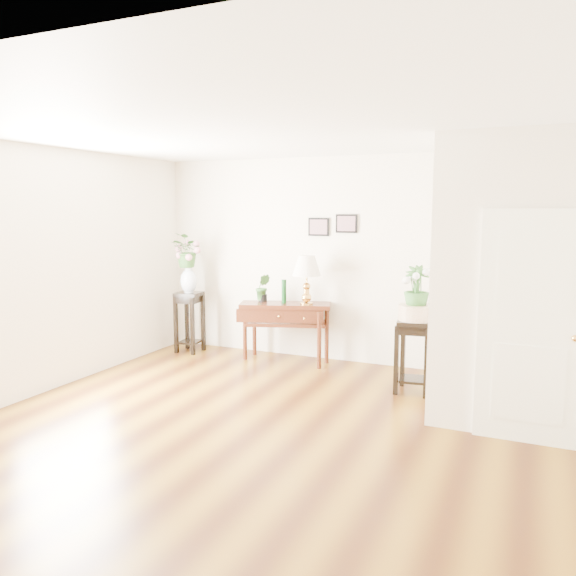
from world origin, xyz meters
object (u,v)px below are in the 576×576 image
Objects in this scene: console_table at (285,332)px; table_lamp at (307,279)px; plant_stand_a at (190,322)px; plant_stand_b at (414,356)px.

table_lamp reaches higher than console_table.
plant_stand_a is (-1.82, -0.08, -0.72)m from table_lamp.
table_lamp is at bearing 159.11° from plant_stand_b.
plant_stand_a is 1.05× the size of plant_stand_b.
plant_stand_b is at bearing -36.37° from console_table.
plant_stand_b is at bearing -8.71° from plant_stand_a.
plant_stand_a is at bearing -177.43° from table_lamp.
console_table is 1.98m from plant_stand_b.
table_lamp is 0.79× the size of plant_stand_b.
plant_stand_a is 3.44m from plant_stand_b.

